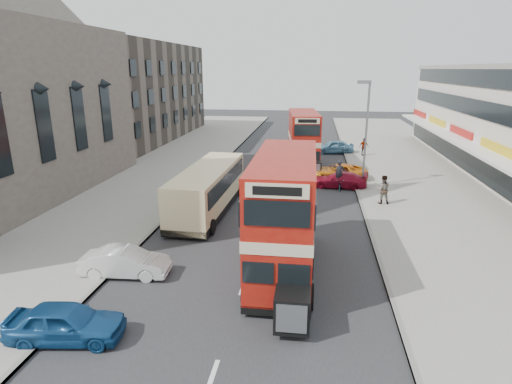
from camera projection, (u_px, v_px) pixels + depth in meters
The scene contains 19 objects.
ground at pixel (235, 309), 16.11m from camera, with size 160.00×160.00×0.00m, color #28282B.
road_surface at pixel (280, 179), 35.09m from camera, with size 12.00×90.00×0.01m, color #28282B.
pavement_right at pixel (428, 183), 33.46m from camera, with size 12.00×90.00×0.15m, color gray.
pavement_left at pixel (144, 173), 36.68m from camera, with size 12.00×90.00×0.15m, color gray.
kerb_left at pixel (209, 175), 35.89m from camera, with size 0.20×90.00×0.16m, color gray.
kerb_right at pixel (353, 181), 34.25m from camera, with size 0.20×90.00×0.16m, color gray.
brick_terrace at pixel (122, 92), 53.41m from camera, with size 14.00×28.00×12.00m, color #66594C.
street_lamp at pixel (366, 127), 30.95m from camera, with size 1.00×0.20×8.12m.
bus_main at pixel (284, 215), 18.35m from camera, with size 2.66×9.46×5.21m.
bus_second at pixel (303, 140), 38.55m from camera, with size 3.34×9.08×4.96m.
coach at pixel (208, 188), 26.69m from camera, with size 2.88×10.24×2.70m.
car_left_near at pixel (66, 322), 14.10m from camera, with size 1.58×3.93×1.34m, color navy.
car_left_front at pixel (126, 262), 18.54m from camera, with size 1.36×3.91×1.29m, color silver.
car_right_a at pixel (339, 180), 32.33m from camera, with size 1.72×4.24×1.23m, color maroon.
car_right_b at pixel (338, 172), 34.55m from camera, with size 2.20×4.78×1.33m, color orange.
car_right_c at pixel (333, 147), 45.37m from camera, with size 1.74×4.31×1.47m, color #548BA9.
pedestrian_near at pixel (383, 189), 27.95m from camera, with size 0.73×0.50×1.98m, color gray.
pedestrian_far at pixel (364, 147), 43.60m from camera, with size 1.07×0.44×1.82m, color gray.
cyclist at pixel (339, 179), 31.81m from camera, with size 0.79×1.70×2.22m.
Camera 1 is at (2.77, -13.89, 8.94)m, focal length 29.17 mm.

